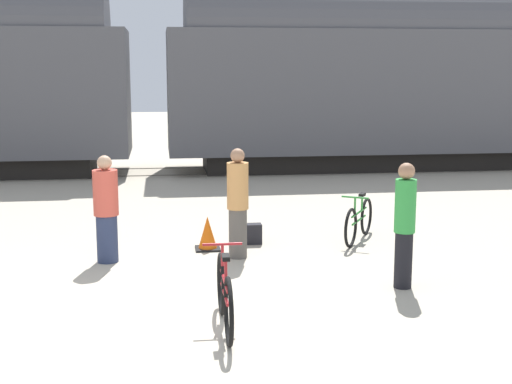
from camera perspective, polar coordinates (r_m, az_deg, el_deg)
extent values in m
plane|color=#B2A893|center=(8.81, -9.33, -9.65)|extent=(80.00, 80.00, 0.00)
cube|color=black|center=(21.50, 10.39, 2.67)|extent=(10.77, 2.10, 0.55)
cube|color=#4C4C51|center=(21.35, 10.55, 7.95)|extent=(12.82, 2.80, 3.41)
cylinder|color=#4C4C51|center=(21.36, 10.70, 12.53)|extent=(11.80, 2.66, 2.66)
cube|color=#4C4238|center=(19.78, -8.48, 1.31)|extent=(66.49, 0.07, 0.01)
cube|color=#4C4238|center=(21.20, -8.43, 1.89)|extent=(66.49, 0.07, 0.01)
torus|color=black|center=(8.61, -2.80, -7.35)|extent=(0.06, 0.75, 0.75)
torus|color=black|center=(7.67, -2.20, -9.55)|extent=(0.06, 0.75, 0.75)
cylinder|color=#A31E23|center=(8.08, -2.53, -7.08)|extent=(0.04, 0.88, 0.04)
cylinder|color=#A31E23|center=(8.12, -2.52, -8.15)|extent=(0.04, 0.80, 0.04)
cylinder|color=#A31E23|center=(7.86, -2.43, -6.35)|extent=(0.04, 0.04, 0.32)
cube|color=black|center=(7.82, -2.44, -5.24)|extent=(0.08, 0.20, 0.05)
cylinder|color=#A31E23|center=(8.29, -2.70, -5.37)|extent=(0.04, 0.04, 0.35)
cylinder|color=#A31E23|center=(8.25, -2.71, -4.19)|extent=(0.46, 0.04, 0.03)
torus|color=black|center=(11.83, 7.59, -2.86)|extent=(0.38, 0.59, 0.66)
torus|color=black|center=(12.79, 8.82, -1.93)|extent=(0.38, 0.59, 0.66)
cylinder|color=#338C38|center=(12.27, 8.25, -1.61)|extent=(0.49, 0.78, 0.04)
cylinder|color=#338C38|center=(12.30, 8.23, -2.24)|extent=(0.45, 0.71, 0.04)
cylinder|color=#338C38|center=(12.42, 8.48, -0.84)|extent=(0.04, 0.04, 0.27)
cube|color=black|center=(12.39, 8.49, -0.22)|extent=(0.17, 0.21, 0.05)
cylinder|color=#338C38|center=(11.98, 7.92, -1.14)|extent=(0.04, 0.04, 0.30)
cylinder|color=#338C38|center=(11.95, 7.94, -0.43)|extent=(0.41, 0.26, 0.03)
cylinder|color=#514C47|center=(11.11, -1.46, -3.31)|extent=(0.28, 0.28, 0.77)
cylinder|color=tan|center=(10.96, -1.48, 0.49)|extent=(0.33, 0.33, 0.72)
sphere|color=#A37556|center=(10.89, -1.49, 2.94)|extent=(0.22, 0.22, 0.22)
cylinder|color=#283351|center=(11.09, -11.82, -3.66)|extent=(0.32, 0.32, 0.73)
cylinder|color=#CC4C3D|center=(10.95, -11.95, -0.05)|extent=(0.38, 0.38, 0.69)
sphere|color=tan|center=(10.88, -12.03, 2.31)|extent=(0.22, 0.22, 0.22)
cylinder|color=black|center=(9.81, 11.70, -5.35)|extent=(0.24, 0.24, 0.77)
cylinder|color=green|center=(9.64, 11.86, -1.10)|extent=(0.28, 0.28, 0.71)
sphere|color=#A37556|center=(9.56, 11.96, 1.64)|extent=(0.22, 0.22, 0.22)
cube|color=black|center=(12.01, -0.23, -3.36)|extent=(0.28, 0.20, 0.34)
cube|color=black|center=(11.70, -3.88, -4.53)|extent=(0.40, 0.40, 0.03)
cone|color=orange|center=(11.64, -3.90, -3.29)|extent=(0.32, 0.32, 0.55)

